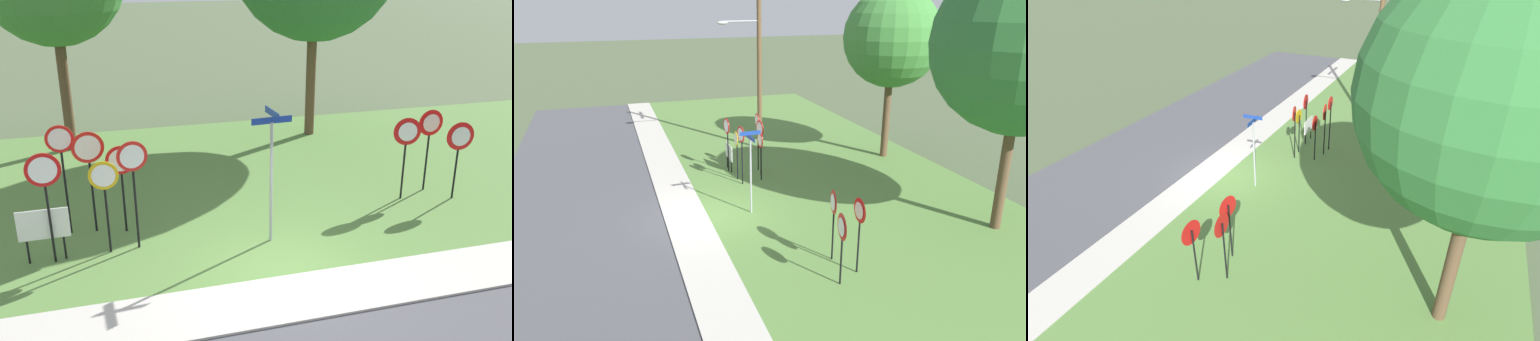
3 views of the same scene
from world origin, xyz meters
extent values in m
plane|color=#4C5B3D|center=(0.00, 0.00, 0.00)|extent=(160.00, 160.00, 0.00)
cube|color=#BCB7AD|center=(0.00, -0.80, 0.03)|extent=(44.00, 1.60, 0.06)
cube|color=#567F3D|center=(0.00, 6.00, 0.02)|extent=(44.00, 12.00, 0.04)
cylinder|color=black|center=(-3.82, 3.30, 1.16)|extent=(0.06, 0.06, 2.24)
cylinder|color=red|center=(-3.82, 3.26, 2.23)|extent=(0.76, 0.12, 0.76)
cylinder|color=white|center=(-3.82, 3.25, 2.23)|extent=(0.59, 0.08, 0.59)
cylinder|color=black|center=(-2.88, 2.16, 1.20)|extent=(0.06, 0.06, 2.31)
cylinder|color=red|center=(-2.88, 2.12, 2.30)|extent=(0.69, 0.14, 0.69)
cylinder|color=white|center=(-2.88, 2.10, 2.30)|extent=(0.53, 0.10, 0.54)
cylinder|color=black|center=(-4.73, 1.99, 1.17)|extent=(0.06, 0.06, 2.25)
cylinder|color=red|center=(-4.73, 1.95, 2.24)|extent=(0.74, 0.08, 0.74)
cylinder|color=white|center=(-4.73, 1.93, 2.24)|extent=(0.58, 0.05, 0.58)
cylinder|color=black|center=(-3.53, 2.11, 1.01)|extent=(0.06, 0.06, 1.95)
cylinder|color=gold|center=(-3.53, 2.07, 1.94)|extent=(0.65, 0.05, 0.65)
cylinder|color=white|center=(-3.53, 2.05, 1.94)|extent=(0.51, 0.03, 0.51)
cylinder|color=black|center=(-3.11, 3.09, 1.00)|extent=(0.06, 0.06, 1.93)
cylinder|color=red|center=(-3.11, 3.05, 1.91)|extent=(0.70, 0.04, 0.70)
cylinder|color=white|center=(-3.11, 3.04, 1.91)|extent=(0.55, 0.02, 0.55)
cylinder|color=black|center=(-4.42, 3.36, 1.28)|extent=(0.06, 0.06, 2.48)
cylinder|color=red|center=(-4.42, 3.32, 2.47)|extent=(0.65, 0.03, 0.65)
cylinder|color=white|center=(-4.42, 3.30, 2.47)|extent=(0.51, 0.01, 0.51)
cylinder|color=black|center=(4.45, 3.05, 1.06)|extent=(0.06, 0.06, 2.03)
cone|color=red|center=(4.45, 3.01, 2.00)|extent=(0.76, 0.18, 0.77)
cone|color=white|center=(4.45, 2.99, 2.00)|extent=(0.51, 0.11, 0.52)
cylinder|color=black|center=(5.40, 3.43, 1.09)|extent=(0.06, 0.06, 2.10)
cone|color=red|center=(5.40, 3.39, 2.06)|extent=(0.75, 0.05, 0.75)
cone|color=silver|center=(5.40, 3.37, 2.06)|extent=(0.51, 0.03, 0.51)
cylinder|color=black|center=(5.85, 2.66, 0.99)|extent=(0.06, 0.06, 1.90)
cone|color=red|center=(5.85, 2.62, 1.86)|extent=(0.79, 0.13, 0.79)
cone|color=silver|center=(5.85, 2.60, 1.86)|extent=(0.53, 0.08, 0.54)
cylinder|color=#9EA0A8|center=(0.19, 1.65, 1.49)|extent=(0.07, 0.07, 2.90)
cylinder|color=#9EA0A8|center=(0.19, 1.65, 2.95)|extent=(0.09, 0.09, 0.03)
cube|color=navy|center=(0.19, 1.65, 3.01)|extent=(0.96, 0.08, 0.15)
cube|color=navy|center=(0.19, 1.65, 3.18)|extent=(0.07, 0.82, 0.15)
cylinder|color=black|center=(-5.28, 2.06, 0.32)|extent=(0.05, 0.05, 0.55)
cylinder|color=black|center=(-4.51, 2.07, 0.32)|extent=(0.05, 0.05, 0.55)
cube|color=white|center=(-4.89, 2.07, 0.94)|extent=(1.10, 0.04, 0.70)
cylinder|color=brown|center=(-4.52, 10.17, 2.41)|extent=(0.36, 0.36, 4.75)
cylinder|color=brown|center=(4.21, 9.60, 2.52)|extent=(0.36, 0.36, 4.95)
camera|label=1|loc=(-3.47, -9.84, 6.40)|focal=39.58mm
camera|label=2|loc=(17.20, -3.26, 7.97)|focal=35.31mm
camera|label=3|loc=(13.30, 8.99, 9.26)|focal=28.78mm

